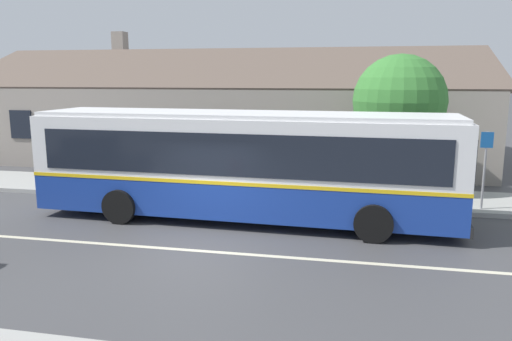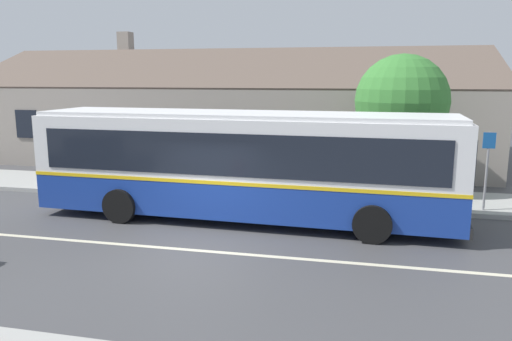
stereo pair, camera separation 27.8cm
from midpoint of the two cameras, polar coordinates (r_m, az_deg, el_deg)
ground_plane at (r=12.44m, az=-6.82°, el=-9.02°), size 300.00×300.00×0.00m
sidewalk_far at (r=17.95m, az=-0.38°, el=-2.50°), size 60.00×3.00×0.15m
lane_divider_stripe at (r=12.44m, az=-6.82°, el=-9.00°), size 60.00×0.16×0.01m
community_building at (r=26.71m, az=-2.13°, el=5.92°), size 24.99×11.01×6.63m
transit_bus at (r=14.53m, az=-0.91°, el=0.89°), size 12.33×3.03×3.17m
bench_by_building at (r=19.08m, az=-13.99°, el=-0.51°), size 1.71×0.51×0.94m
bench_down_street at (r=17.77m, az=-2.67°, el=-0.99°), size 1.88×0.51×0.94m
street_tree_primary at (r=18.04m, az=16.87°, el=7.32°), size 3.20×3.20×4.95m
bus_stop_sign at (r=16.60m, az=25.36°, el=0.87°), size 0.36×0.07×2.40m
bike_rack at (r=20.69m, az=-21.06°, el=0.27°), size 1.16×0.06×0.78m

